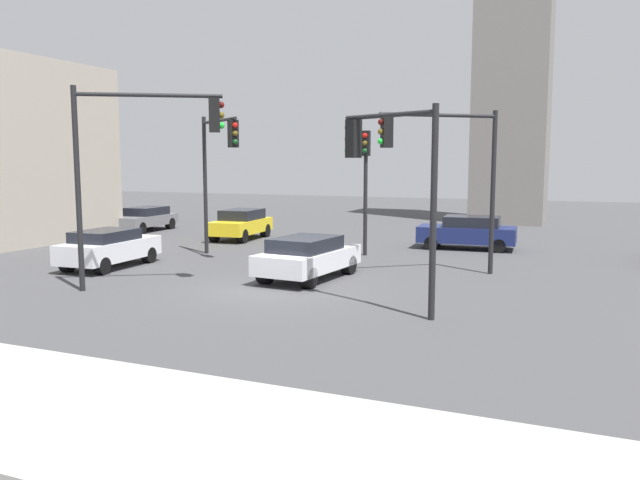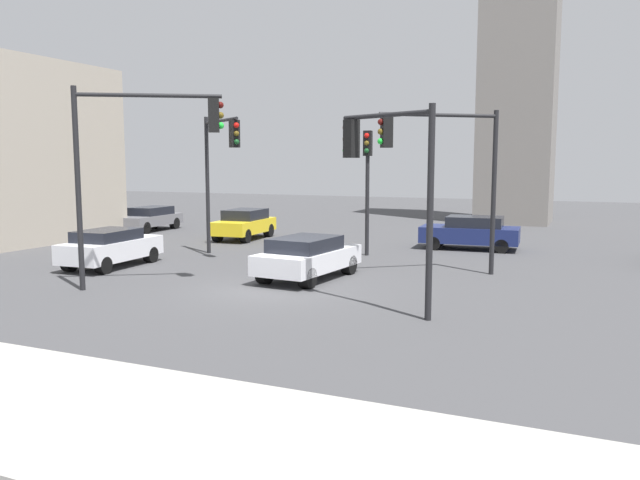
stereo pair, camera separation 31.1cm
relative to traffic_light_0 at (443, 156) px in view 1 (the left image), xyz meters
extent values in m
plane|color=#424244|center=(-4.15, -4.13, -3.97)|extent=(99.47, 99.47, 0.00)
cylinder|color=black|center=(1.46, 1.17, -1.23)|extent=(0.16, 0.16, 5.48)
cylinder|color=black|center=(-0.13, -0.11, 1.31)|extent=(3.27, 2.64, 0.12)
cube|color=black|center=(-1.53, -1.22, 0.76)|extent=(0.45, 0.45, 1.00)
sphere|color=#4C0F0C|center=(-1.69, -1.35, 1.06)|extent=(0.20, 0.20, 0.20)
sphere|color=#594714|center=(-1.69, -1.35, 0.76)|extent=(0.20, 0.20, 0.20)
sphere|color=green|center=(-1.69, -1.35, 0.46)|extent=(0.20, 0.20, 0.20)
cylinder|color=black|center=(1.07, -5.87, -1.41)|extent=(0.16, 0.16, 5.13)
cylinder|color=black|center=(-0.26, -5.26, 0.97)|extent=(2.71, 1.34, 0.12)
cube|color=black|center=(-1.37, -4.75, 0.42)|extent=(0.42, 0.42, 1.00)
sphere|color=#4C0F0C|center=(-1.55, -4.66, 0.72)|extent=(0.20, 0.20, 0.20)
sphere|color=#594714|center=(-1.55, -4.66, 0.42)|extent=(0.20, 0.20, 0.20)
sphere|color=green|center=(-1.55, -4.66, 0.12)|extent=(0.20, 0.20, 0.20)
cylinder|color=black|center=(-3.88, 3.62, -1.46)|extent=(0.16, 0.16, 5.03)
cube|color=black|center=(-3.88, 3.62, 0.56)|extent=(0.35, 0.35, 1.00)
sphere|color=red|center=(-3.86, 3.42, 0.86)|extent=(0.20, 0.20, 0.20)
sphere|color=#594714|center=(-3.86, 3.42, 0.56)|extent=(0.20, 0.20, 0.20)
sphere|color=#14471E|center=(-3.86, 3.42, 0.26)|extent=(0.20, 0.20, 0.20)
cylinder|color=black|center=(-9.23, -6.49, -1.00)|extent=(0.16, 0.16, 5.96)
cylinder|color=black|center=(-7.45, -5.38, 1.74)|extent=(3.63, 2.32, 0.12)
cube|color=black|center=(-5.88, -4.40, 1.19)|extent=(0.44, 0.44, 1.00)
sphere|color=#4C0F0C|center=(-5.71, -4.29, 1.49)|extent=(0.20, 0.20, 0.20)
sphere|color=#594714|center=(-5.71, -4.29, 1.19)|extent=(0.20, 0.20, 0.20)
sphere|color=green|center=(-5.71, -4.29, 0.89)|extent=(0.20, 0.20, 0.20)
cylinder|color=black|center=(-10.17, 1.57, -1.16)|extent=(0.16, 0.16, 5.62)
cylinder|color=black|center=(-8.83, 0.56, 1.39)|extent=(2.75, 2.11, 0.12)
cube|color=black|center=(-7.68, -0.30, 0.84)|extent=(0.45, 0.45, 1.00)
sphere|color=red|center=(-7.52, -0.42, 1.14)|extent=(0.20, 0.20, 0.20)
sphere|color=#594714|center=(-7.52, -0.42, 0.84)|extent=(0.20, 0.20, 0.20)
sphere|color=#14471E|center=(-7.52, -0.42, 0.54)|extent=(0.20, 0.20, 0.20)
cube|color=silver|center=(-11.40, -2.84, -3.33)|extent=(1.97, 4.06, 0.69)
cube|color=black|center=(-11.39, -3.03, -2.81)|extent=(1.66, 2.31, 0.43)
cylinder|color=black|center=(-12.20, -1.53, -3.68)|extent=(0.35, 0.62, 0.60)
cylinder|color=black|center=(-10.77, -1.45, -3.68)|extent=(0.35, 0.62, 0.60)
cylinder|color=black|center=(-12.03, -4.22, -3.68)|extent=(0.35, 0.62, 0.60)
cylinder|color=black|center=(-10.61, -4.14, -3.68)|extent=(0.35, 0.62, 0.60)
cube|color=silver|center=(-3.87, -2.08, -3.34)|extent=(2.23, 4.27, 0.63)
cube|color=black|center=(-3.88, -2.29, -2.83)|extent=(1.85, 2.45, 0.48)
cylinder|color=black|center=(-4.51, -0.62, -3.65)|extent=(0.39, 0.67, 0.64)
cylinder|color=black|center=(-2.98, -0.76, -3.65)|extent=(0.39, 0.67, 0.64)
cylinder|color=black|center=(-4.76, -3.41, -3.65)|extent=(0.39, 0.67, 0.64)
cylinder|color=black|center=(-3.23, -3.55, -3.65)|extent=(0.39, 0.67, 0.64)
cube|color=slate|center=(-18.04, 7.51, -3.38)|extent=(1.95, 4.21, 0.55)
cube|color=black|center=(-18.05, 7.72, -2.90)|extent=(1.64, 2.39, 0.49)
cylinder|color=black|center=(-17.26, 6.16, -3.65)|extent=(0.35, 0.66, 0.64)
cylinder|color=black|center=(-18.65, 6.08, -3.65)|extent=(0.35, 0.66, 0.64)
cylinder|color=black|center=(-17.43, 8.95, -3.65)|extent=(0.35, 0.66, 0.64)
cylinder|color=black|center=(-18.82, 8.87, -3.65)|extent=(0.35, 0.66, 0.64)
cube|color=yellow|center=(-11.27, 6.29, -3.32)|extent=(2.09, 4.06, 0.64)
cube|color=black|center=(-11.29, 6.48, -2.78)|extent=(1.74, 2.32, 0.54)
cylinder|color=black|center=(-10.43, 5.01, -3.64)|extent=(0.37, 0.69, 0.67)
cylinder|color=black|center=(-11.90, 4.90, -3.64)|extent=(0.37, 0.69, 0.67)
cylinder|color=black|center=(-10.64, 7.67, -3.64)|extent=(0.37, 0.69, 0.67)
cylinder|color=black|center=(-12.11, 7.56, -3.64)|extent=(0.37, 0.69, 0.67)
cube|color=navy|center=(-0.40, 7.16, -3.33)|extent=(4.27, 2.15, 0.69)
cube|color=black|center=(-0.19, 7.17, -2.78)|extent=(2.43, 1.80, 0.50)
cylinder|color=black|center=(-1.76, 6.30, -3.68)|extent=(0.61, 0.38, 0.59)
cylinder|color=black|center=(-1.86, 7.83, -3.68)|extent=(0.61, 0.38, 0.59)
cylinder|color=black|center=(1.06, 6.48, -3.68)|extent=(0.61, 0.38, 0.59)
cylinder|color=black|center=(0.96, 8.02, -3.68)|extent=(0.61, 0.38, 0.59)
cube|color=gray|center=(-0.19, 20.72, 8.36)|extent=(4.38, 4.38, 24.67)
camera|label=1|loc=(4.42, -20.64, -0.20)|focal=35.48mm
camera|label=2|loc=(4.71, -20.52, -0.20)|focal=35.48mm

